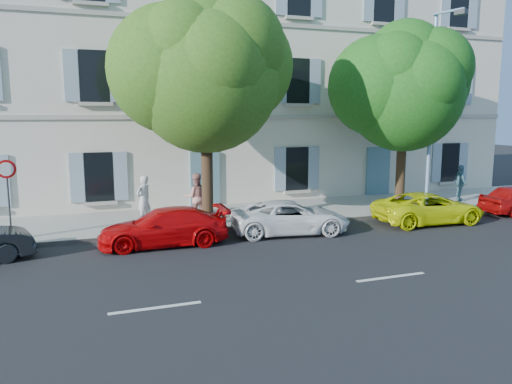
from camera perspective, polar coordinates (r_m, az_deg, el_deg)
name	(u,v)px	position (r m, az deg, el deg)	size (l,w,h in m)	color
ground	(319,240)	(16.72, 7.27, -5.48)	(90.00, 90.00, 0.00)	black
sidewalk	(270,213)	(20.65, 1.63, -2.40)	(36.00, 4.50, 0.15)	#A09E96
kerb	(291,224)	(18.70, 4.08, -3.62)	(36.00, 0.16, 0.16)	#9E998E
building	(229,76)	(25.74, -3.14, 13.11)	(28.00, 7.00, 12.00)	beige
car_red_coupe	(164,227)	(16.10, -10.50, -3.96)	(1.66, 4.08, 1.18)	#BF0507
car_white_coupe	(290,217)	(17.42, 3.93, -2.89)	(1.91, 4.14, 1.15)	white
car_yellow_supercar	(429,208)	(20.08, 19.12, -1.74)	(1.95, 4.24, 1.18)	#D4DF09
tree_left	(206,78)	(17.84, -5.77, 12.79)	(5.22, 5.22, 8.08)	#3A2819
tree_right	(404,93)	(22.05, 16.57, 10.78)	(4.89, 4.89, 7.53)	#3A2819
road_sign	(7,182)	(17.64, -26.55, 1.00)	(0.59, 0.13, 2.56)	#383A3D
street_lamp	(434,101)	(21.88, 19.70, 9.78)	(0.43, 1.71, 7.95)	#7293BF
pedestrian_a	(144,199)	(18.78, -12.70, -0.82)	(0.64, 0.42, 1.76)	beige
pedestrian_b	(196,197)	(18.81, -6.89, -0.58)	(0.88, 0.68, 1.80)	tan
pedestrian_c	(460,183)	(24.76, 22.31, 0.97)	(0.98, 0.41, 1.67)	teal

